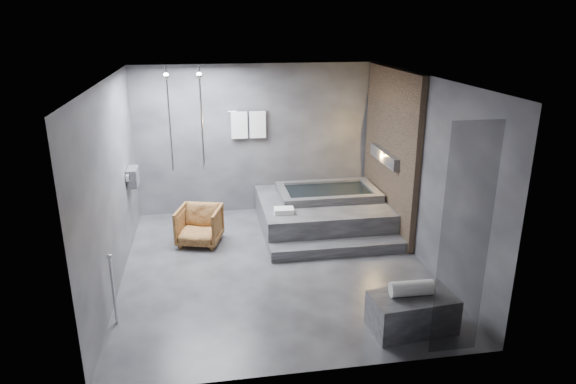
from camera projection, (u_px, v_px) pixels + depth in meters
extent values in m
plane|color=#2B2B2D|center=(275.00, 266.00, 7.80)|extent=(5.00, 5.00, 0.00)
cube|color=#48484B|center=(274.00, 79.00, 6.90)|extent=(4.50, 5.00, 0.04)
cube|color=#35353A|center=(256.00, 139.00, 9.68)|extent=(4.50, 0.04, 2.80)
cube|color=#35353A|center=(310.00, 253.00, 5.01)|extent=(4.50, 0.04, 2.80)
cube|color=#35353A|center=(112.00, 186.00, 7.00)|extent=(0.04, 5.00, 2.80)
cube|color=#35353A|center=(423.00, 171.00, 7.70)|extent=(0.04, 5.00, 2.80)
cube|color=#876B4F|center=(390.00, 151.00, 8.85)|extent=(0.10, 2.40, 2.78)
cube|color=#FF9938|center=(385.00, 157.00, 8.87)|extent=(0.14, 1.20, 0.20)
cube|color=slate|center=(133.00, 177.00, 8.42)|extent=(0.16, 0.42, 0.30)
imported|color=beige|center=(133.00, 181.00, 8.34)|extent=(0.08, 0.08, 0.21)
imported|color=beige|center=(135.00, 179.00, 8.54)|extent=(0.07, 0.07, 0.15)
cylinder|color=silver|center=(202.00, 119.00, 8.95)|extent=(0.04, 0.04, 1.80)
cylinder|color=silver|center=(169.00, 120.00, 8.86)|extent=(0.04, 0.04, 1.80)
cylinder|color=silver|center=(248.00, 111.00, 9.43)|extent=(0.75, 0.02, 0.02)
cube|color=white|center=(239.00, 125.00, 9.46)|extent=(0.30, 0.06, 0.50)
cube|color=white|center=(258.00, 124.00, 9.52)|extent=(0.30, 0.06, 0.50)
cylinder|color=silver|center=(113.00, 290.00, 6.20)|extent=(0.04, 0.04, 0.90)
cube|color=black|center=(464.00, 244.00, 5.33)|extent=(0.55, 0.01, 2.60)
cube|color=#303032|center=(322.00, 213.00, 9.24)|extent=(2.20, 2.00, 0.50)
cube|color=#303032|center=(338.00, 248.00, 8.18)|extent=(2.20, 0.36, 0.18)
cube|color=#2D2D2F|center=(412.00, 313.00, 6.15)|extent=(1.04, 0.63, 0.45)
imported|color=#4C2C13|center=(199.00, 225.00, 8.49)|extent=(0.84, 0.85, 0.63)
cylinder|color=silver|center=(412.00, 288.00, 6.07)|extent=(0.52, 0.20, 0.19)
cube|color=white|center=(284.00, 211.00, 8.51)|extent=(0.33, 0.25, 0.09)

